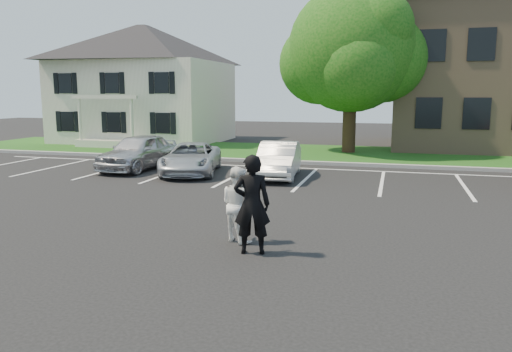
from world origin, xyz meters
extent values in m
plane|color=black|center=(0.00, 0.00, 0.00)|extent=(90.00, 90.00, 0.00)
cube|color=gray|center=(0.00, 12.00, 0.07)|extent=(40.00, 0.30, 0.15)
cube|color=#275019|center=(0.00, 16.00, 0.04)|extent=(44.00, 8.00, 0.08)
cube|color=silver|center=(-14.00, 8.00, 0.01)|extent=(0.12, 5.20, 0.01)
cube|color=silver|center=(-11.20, 8.00, 0.01)|extent=(0.12, 5.20, 0.01)
cube|color=silver|center=(-8.40, 8.00, 0.01)|extent=(0.12, 5.20, 0.01)
cube|color=silver|center=(-5.60, 8.00, 0.01)|extent=(0.12, 5.20, 0.01)
cube|color=silver|center=(-2.80, 8.00, 0.01)|extent=(0.12, 5.20, 0.01)
cube|color=silver|center=(0.00, 8.00, 0.01)|extent=(0.12, 5.20, 0.01)
cube|color=silver|center=(2.80, 8.00, 0.01)|extent=(0.12, 5.20, 0.01)
cube|color=silver|center=(5.60, 8.00, 0.01)|extent=(0.12, 5.20, 0.01)
cube|color=silver|center=(1.40, 10.70, 0.01)|extent=(34.00, 0.12, 0.01)
cube|color=beige|center=(-13.00, 20.00, 2.60)|extent=(10.00, 8.00, 5.20)
pyramid|color=black|center=(-13.00, 20.00, 6.40)|extent=(10.30, 8.24, 2.40)
cube|color=beige|center=(-13.00, 15.70, 0.25)|extent=(4.00, 1.60, 0.50)
cylinder|color=beige|center=(-14.70, 15.10, 1.35)|extent=(0.18, 0.18, 2.70)
cylinder|color=beige|center=(-11.30, 15.10, 1.35)|extent=(0.18, 0.18, 2.70)
cube|color=beige|center=(-13.00, 15.10, 3.00)|extent=(4.20, 0.25, 0.20)
cube|color=black|center=(-13.00, 15.98, 1.50)|extent=(0.90, 0.06, 1.20)
cube|color=black|center=(-13.00, 15.98, 3.80)|extent=(0.90, 0.06, 1.20)
cube|color=black|center=(-13.65, 15.98, 1.50)|extent=(0.32, 0.05, 1.25)
cube|color=black|center=(-12.35, 15.98, 1.50)|extent=(0.32, 0.05, 1.25)
cube|color=black|center=(4.80, 16.97, 2.20)|extent=(1.30, 0.06, 1.60)
cube|color=black|center=(4.80, 16.97, 5.60)|extent=(1.30, 0.06, 1.60)
cube|color=black|center=(7.10, 16.97, 2.20)|extent=(1.30, 0.06, 1.60)
cube|color=black|center=(7.10, 16.97, 5.60)|extent=(1.30, 0.06, 1.60)
cylinder|color=black|center=(0.79, 16.69, 1.60)|extent=(0.70, 0.70, 3.20)
sphere|color=#0C4B0C|center=(0.79, 16.69, 5.50)|extent=(6.60, 6.60, 6.60)
sphere|color=#0C4B0C|center=(2.39, 17.39, 5.00)|extent=(4.60, 4.60, 4.60)
sphere|color=#0C4B0C|center=(-0.91, 17.09, 4.80)|extent=(4.40, 4.40, 4.40)
sphere|color=#0C4B0C|center=(1.19, 15.19, 4.60)|extent=(4.00, 4.00, 4.00)
sphere|color=#0C4B0C|center=(0.19, 18.29, 5.80)|extent=(4.20, 4.20, 4.20)
sphere|color=#0C4B0C|center=(1.99, 15.79, 6.40)|extent=(3.80, 3.80, 3.80)
imported|color=black|center=(0.48, -1.02, 1.02)|extent=(0.84, 0.66, 2.03)
imported|color=white|center=(-0.05, -0.30, 0.83)|extent=(1.02, 0.97, 1.67)
imported|color=#BBBBC0|center=(-7.31, 8.54, 0.76)|extent=(2.08, 4.56, 1.52)
imported|color=#B8BBC1|center=(-4.72, 8.10, 0.62)|extent=(3.06, 4.82, 1.24)
imported|color=silver|center=(-1.12, 8.22, 0.68)|extent=(1.84, 4.22, 1.35)
camera|label=1|loc=(3.20, -10.43, 3.23)|focal=35.00mm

